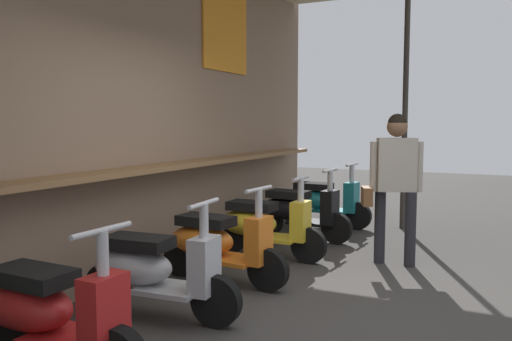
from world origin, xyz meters
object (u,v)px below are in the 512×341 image
scooter_orange (216,243)px  scooter_yellow (261,225)px  scooter_red (46,312)px  shopper_with_handbag (395,174)px  scooter_silver (151,270)px  scooter_black (296,210)px  scooter_teal (321,200)px

scooter_orange → scooter_yellow: 1.04m
scooter_red → shopper_with_handbag: (3.50, -1.43, 0.62)m
scooter_yellow → scooter_silver: bearing=-90.8°
scooter_orange → scooter_black: (2.14, -0.00, 0.00)m
scooter_silver → scooter_teal: 4.18m
scooter_silver → scooter_black: 3.17m
scooter_teal → shopper_with_handbag: size_ratio=0.85×
scooter_orange → shopper_with_handbag: size_ratio=0.85×
scooter_red → scooter_orange: same height
scooter_black → shopper_with_handbag: 1.72m
scooter_yellow → scooter_black: (1.10, -0.00, 0.00)m
scooter_orange → scooter_black: size_ratio=1.00×
scooter_yellow → shopper_with_handbag: shopper_with_handbag is taller
scooter_silver → scooter_black: same height
scooter_yellow → scooter_red: bearing=-90.8°
scooter_black → shopper_with_handbag: shopper_with_handbag is taller
scooter_silver → shopper_with_handbag: 2.90m
scooter_orange → shopper_with_handbag: shopper_with_handbag is taller
scooter_silver → scooter_teal: (4.18, 0.00, 0.00)m
scooter_black → scooter_teal: (1.01, 0.00, 0.00)m
scooter_yellow → scooter_teal: bearing=89.2°
shopper_with_handbag → scooter_orange: bearing=-67.0°
scooter_silver → scooter_red: bearing=-94.3°
scooter_silver → shopper_with_handbag: shopper_with_handbag is taller
scooter_orange → scooter_black: same height
scooter_yellow → shopper_with_handbag: size_ratio=0.85×
scooter_silver → scooter_yellow: (2.08, 0.00, 0.00)m
scooter_red → scooter_teal: size_ratio=1.00×
scooter_orange → shopper_with_handbag: (1.41, -1.43, 0.62)m
scooter_black → scooter_teal: bearing=94.4°
scooter_silver → scooter_orange: 1.04m
scooter_yellow → shopper_with_handbag: 1.60m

